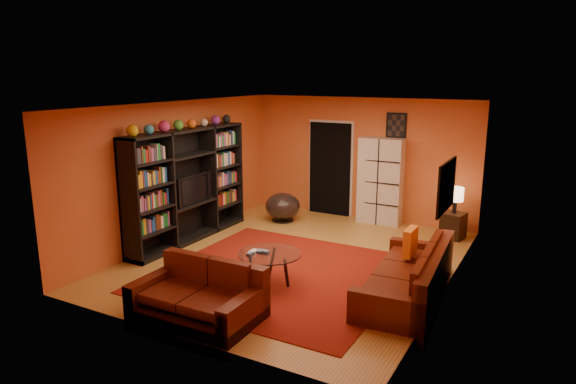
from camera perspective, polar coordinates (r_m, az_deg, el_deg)
The scene contains 20 objects.
floor at distance 8.82m, azimuth 0.82°, elevation -7.49°, with size 6.00×6.00×0.00m, color olive.
ceiling at distance 8.27m, azimuth 0.88°, elevation 9.62°, with size 6.00×6.00×0.00m, color white.
wall_back at distance 11.14m, azimuth 8.10°, elevation 3.69°, with size 6.00×6.00×0.00m, color #C55C2B.
wall_front at distance 6.05m, azimuth -12.60°, elevation -4.59°, with size 6.00×6.00×0.00m, color #C55C2B.
wall_left at distance 9.84m, azimuth -12.13°, elevation 2.27°, with size 6.00×6.00×0.00m, color #C55C2B.
wall_right at distance 7.64m, azimuth 17.67°, elevation -1.18°, with size 6.00×6.00×0.00m, color #C55C2B.
rug at distance 8.20m, azimuth -0.87°, elevation -9.08°, with size 3.60×3.60×0.01m, color #60120B.
doorway at distance 11.42m, azimuth 4.69°, elevation 2.57°, with size 0.95×0.10×2.04m, color black.
wall_art_right at distance 7.29m, azimuth 17.21°, elevation 0.60°, with size 0.03×1.00×0.70m, color black.
wall_art_back at distance 10.79m, azimuth 11.94°, elevation 7.25°, with size 0.42×0.03×0.52m, color black.
entertainment_unit at distance 9.75m, azimuth -11.06°, elevation 0.72°, with size 0.45×3.00×2.10m, color black.
tv at distance 9.74m, azimuth -10.79°, elevation 0.37°, with size 0.12×0.95×0.55m, color black.
sofa at distance 7.55m, azimuth 13.66°, elevation -9.23°, with size 1.14×2.44×0.85m.
loveseat at distance 6.90m, azimuth -9.63°, elevation -11.24°, with size 1.64×0.99×0.85m.
throw_pillow at distance 7.94m, azimuth 13.43°, elevation -5.42°, with size 0.12×0.42×0.42m, color orange.
coffee_table at distance 7.70m, azimuth -2.03°, elevation -7.15°, with size 0.96×0.96×0.48m.
storage_cabinet at distance 10.86m, azimuth 10.25°, elevation 1.21°, with size 0.90×0.40×1.80m, color beige.
bowl_chair at distance 10.94m, azimuth -0.60°, elevation -1.59°, with size 0.74×0.74×0.60m.
side_table at distance 10.33m, azimuth 17.88°, elevation -3.56°, with size 0.40×0.40×0.50m, color black.
table_lamp at distance 10.18m, azimuth 18.11°, elevation -0.31°, with size 0.30×0.30×0.50m.
Camera 1 is at (3.85, -7.30, 3.11)m, focal length 32.00 mm.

